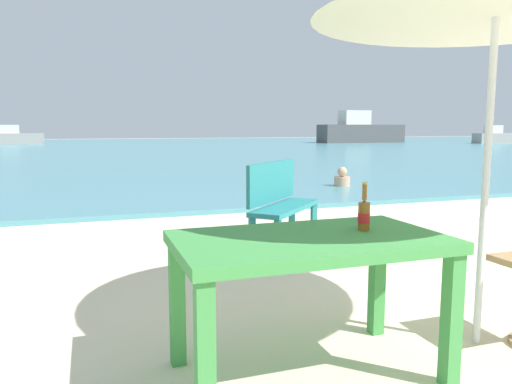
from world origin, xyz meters
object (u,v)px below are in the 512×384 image
at_px(picnic_table_green, 309,257).
at_px(boat_tanker, 496,137).
at_px(boat_sailboat, 14,137).
at_px(bench_teal_center, 280,199).
at_px(swimmer_person, 342,179).
at_px(boat_cargo_ship, 360,131).
at_px(beer_bottle_amber, 364,213).

bearing_deg(picnic_table_green, boat_tanker, 43.85).
xyz_separation_m(picnic_table_green, boat_sailboat, (-6.34, 38.78, -0.05)).
bearing_deg(bench_teal_center, swimmer_person, 53.76).
xyz_separation_m(swimmer_person, boat_cargo_ship, (16.44, 26.80, 0.79)).
relative_size(picnic_table_green, beer_bottle_amber, 5.28).
xyz_separation_m(beer_bottle_amber, boat_tanker, (29.62, 28.75, -0.26)).
bearing_deg(boat_cargo_ship, boat_tanker, -27.77).
bearing_deg(boat_tanker, beer_bottle_amber, -135.86).
height_order(bench_teal_center, boat_sailboat, boat_sailboat).
relative_size(beer_bottle_amber, bench_teal_center, 0.24).
relative_size(beer_bottle_amber, boat_cargo_ship, 0.04).
xyz_separation_m(boat_tanker, boat_cargo_ship, (-9.48, 4.99, 0.44)).
distance_m(bench_teal_center, boat_sailboat, 36.83).
height_order(picnic_table_green, boat_cargo_ship, boat_cargo_ship).
height_order(beer_bottle_amber, boat_cargo_ship, boat_cargo_ship).
relative_size(picnic_table_green, boat_tanker, 0.36).
distance_m(bench_teal_center, boat_tanker, 39.07).
distance_m(bench_teal_center, swimmer_person, 5.34).
bearing_deg(boat_sailboat, picnic_table_green, -80.72).
distance_m(bench_teal_center, boat_cargo_ship, 36.76).
distance_m(picnic_table_green, boat_sailboat, 39.30).
bearing_deg(beer_bottle_amber, boat_tanker, 44.14).
relative_size(beer_bottle_amber, boat_sailboat, 0.07).
relative_size(bench_teal_center, boat_tanker, 0.28).
bearing_deg(bench_teal_center, boat_cargo_ship, 57.80).
xyz_separation_m(swimmer_person, boat_sailboat, (-10.39, 31.81, 0.36)).
relative_size(picnic_table_green, swimmer_person, 3.41).
bearing_deg(swimmer_person, picnic_table_green, -120.16).
height_order(boat_cargo_ship, boat_sailboat, boat_cargo_ship).
bearing_deg(boat_tanker, picnic_table_green, -136.15).
bearing_deg(picnic_table_green, swimmer_person, 59.84).
height_order(picnic_table_green, bench_teal_center, bench_teal_center).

